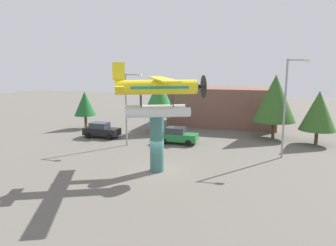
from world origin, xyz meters
The scene contains 12 objects.
ground_plane centered at (0.00, 0.00, 0.00)m, with size 140.00×140.00×0.00m, color #605B54.
display_pedestal centered at (0.00, 0.00, 2.23)m, with size 1.10×1.10×4.46m, color #386B66.
floatplane_monument centered at (0.12, 0.06, 6.13)m, with size 7.15×9.87×4.00m.
car_near_black centered at (-10.09, 9.50, 0.88)m, with size 4.20×2.02×1.76m.
car_mid_green centered at (-0.86, 9.24, 0.88)m, with size 4.20×2.02×1.76m.
streetlight_primary centered at (-5.50, 6.93, 4.36)m, with size 1.84×0.28×7.46m.
streetlight_secondary centered at (9.81, 6.80, 5.05)m, with size 1.84×0.28×8.81m.
storefront_building centered at (2.40, 22.00, 2.63)m, with size 14.40×7.62×5.26m, color brown.
tree_west centered at (-14.82, 13.92, 3.32)m, with size 2.86×2.86×4.94m.
tree_east centered at (-4.55, 14.27, 4.47)m, with size 4.16×4.16×6.80m.
tree_center_back centered at (9.04, 14.96, 4.63)m, with size 4.77×4.77×7.29m.
tree_far_east centered at (13.35, 13.09, 3.61)m, with size 3.74×3.74×5.70m.
Camera 1 is at (7.80, -22.69, 8.13)m, focal length 33.80 mm.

